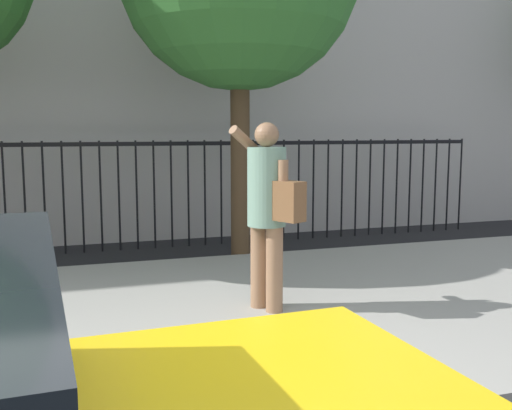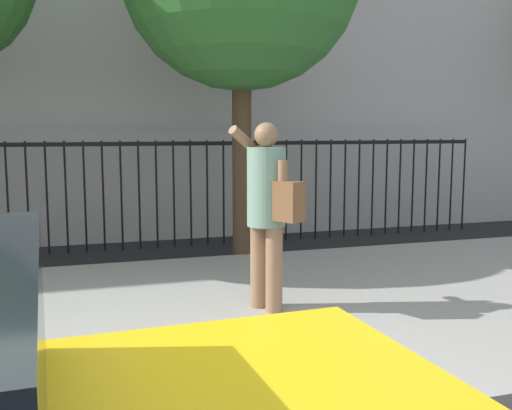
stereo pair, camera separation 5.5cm
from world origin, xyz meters
TOP-DOWN VIEW (x-y plane):
  - sidewalk at (0.00, 2.20)m, footprint 28.00×4.40m
  - iron_fence at (0.00, 5.90)m, footprint 12.03×0.04m
  - pedestrian_on_phone at (1.08, 2.06)m, footprint 0.57×0.72m

SIDE VIEW (x-z plane):
  - sidewalk at x=0.00m, z-range 0.00..0.15m
  - iron_fence at x=0.00m, z-range 0.22..1.82m
  - pedestrian_on_phone at x=1.08m, z-range 0.28..1.95m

